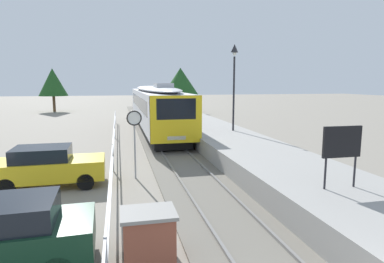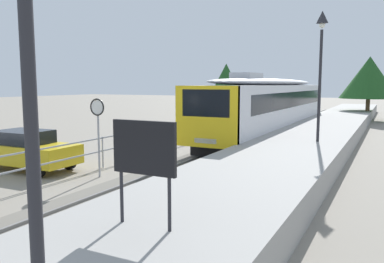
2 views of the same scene
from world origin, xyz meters
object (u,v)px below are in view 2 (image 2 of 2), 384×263
commuter_train (272,102)px  speed_limit_sign (98,118)px  parked_hatchback_yellow (27,150)px  platform_lamp_mid_platform (321,52)px  platform_notice_board (144,151)px

commuter_train → speed_limit_sign: 13.96m
commuter_train → parked_hatchback_yellow: bearing=-111.9°
platform_lamp_mid_platform → platform_notice_board: 11.84m
platform_lamp_mid_platform → parked_hatchback_yellow: bearing=-146.0°
platform_notice_board → speed_limit_sign: (-5.55, 5.32, -0.06)m
platform_notice_board → parked_hatchback_yellow: bearing=150.5°
commuter_train → platform_lamp_mid_platform: 8.90m
platform_notice_board → parked_hatchback_yellow: platform_notice_board is taller
platform_notice_board → speed_limit_sign: bearing=136.2°
commuter_train → platform_notice_board: commuter_train is taller
speed_limit_sign → parked_hatchback_yellow: size_ratio=0.69×
platform_lamp_mid_platform → platform_notice_board: size_ratio=2.97×
speed_limit_sign → parked_hatchback_yellow: 3.54m
commuter_train → platform_notice_board: (3.15, -19.07, 0.04)m
platform_lamp_mid_platform → parked_hatchback_yellow: size_ratio=1.33×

